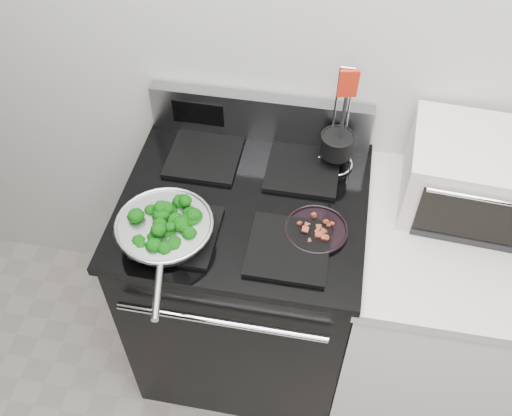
% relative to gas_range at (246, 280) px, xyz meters
% --- Properties ---
extents(back_wall, '(4.00, 0.02, 2.70)m').
position_rel_gas_range_xyz_m(back_wall, '(0.30, 0.34, 0.86)').
color(back_wall, beige).
rests_on(back_wall, ground).
extents(gas_range, '(0.79, 0.69, 1.13)m').
position_rel_gas_range_xyz_m(gas_range, '(0.00, 0.00, 0.00)').
color(gas_range, black).
rests_on(gas_range, floor).
extents(counter, '(0.62, 0.68, 0.92)m').
position_rel_gas_range_xyz_m(counter, '(0.68, -0.00, -0.03)').
color(counter, white).
rests_on(counter, floor).
extents(skillet, '(0.29, 0.46, 0.06)m').
position_rel_gas_range_xyz_m(skillet, '(-0.20, -0.20, 0.51)').
color(skillet, silver).
rests_on(skillet, gas_range).
extents(broccoli_pile, '(0.23, 0.23, 0.08)m').
position_rel_gas_range_xyz_m(broccoli_pile, '(-0.20, -0.20, 0.53)').
color(broccoli_pile, black).
rests_on(broccoli_pile, skillet).
extents(bacon_plate, '(0.20, 0.20, 0.04)m').
position_rel_gas_range_xyz_m(bacon_plate, '(0.24, -0.09, 0.48)').
color(bacon_plate, black).
rests_on(bacon_plate, gas_range).
extents(utensil_holder, '(0.13, 0.13, 0.39)m').
position_rel_gas_range_xyz_m(utensil_holder, '(0.27, 0.21, 0.53)').
color(utensil_holder, silver).
rests_on(utensil_holder, gas_range).
extents(toaster_oven, '(0.47, 0.37, 0.26)m').
position_rel_gas_range_xyz_m(toaster_oven, '(0.72, 0.14, 0.56)').
color(toaster_oven, beige).
rests_on(toaster_oven, counter).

